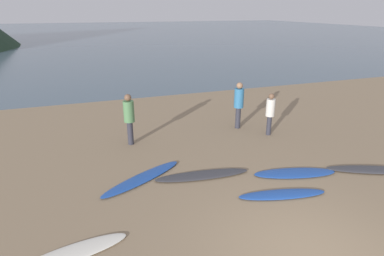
# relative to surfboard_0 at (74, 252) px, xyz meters

# --- Properties ---
(ground_plane) EXTENTS (120.00, 120.00, 0.20)m
(ground_plane) POSITION_rel_surfboard_0_xyz_m (4.13, 8.33, -0.13)
(ground_plane) COLOR #8C7559
(ground_plane) RESTS_ON ground
(ocean_water) EXTENTS (140.00, 100.00, 0.01)m
(ocean_water) POSITION_rel_surfboard_0_xyz_m (4.13, 60.80, -0.03)
(ocean_water) COLOR #475B6B
(ocean_water) RESTS_ON ground
(surfboard_0) EXTENTS (2.10, 0.87, 0.06)m
(surfboard_0) POSITION_rel_surfboard_0_xyz_m (0.00, 0.00, 0.00)
(surfboard_0) COLOR silver
(surfboard_0) RESTS_ON ground
(surfboard_1) EXTENTS (2.55, 1.73, 0.09)m
(surfboard_1) POSITION_rel_surfboard_0_xyz_m (1.78, 2.36, 0.01)
(surfboard_1) COLOR #1E479E
(surfboard_1) RESTS_ON ground
(surfboard_2) EXTENTS (2.69, 0.80, 0.09)m
(surfboard_2) POSITION_rel_surfboard_0_xyz_m (3.37, 1.97, 0.01)
(surfboard_2) COLOR #333338
(surfboard_2) RESTS_ON ground
(surfboard_3) EXTENTS (2.27, 0.91, 0.07)m
(surfboard_3) POSITION_rel_surfboard_0_xyz_m (4.89, 0.41, 0.01)
(surfboard_3) COLOR #1E479E
(surfboard_3) RESTS_ON ground
(surfboard_4) EXTENTS (2.40, 1.15, 0.08)m
(surfboard_4) POSITION_rel_surfboard_0_xyz_m (5.86, 1.23, 0.01)
(surfboard_4) COLOR #1E479E
(surfboard_4) RESTS_ON ground
(surfboard_5) EXTENTS (2.65, 1.51, 0.10)m
(surfboard_5) POSITION_rel_surfboard_0_xyz_m (8.10, 0.63, 0.02)
(surfboard_5) COLOR #333338
(surfboard_5) RESTS_ON ground
(person_0) EXTENTS (0.36, 0.36, 1.79)m
(person_0) POSITION_rel_surfboard_0_xyz_m (6.06, 5.12, 1.03)
(person_0) COLOR #2D2D38
(person_0) RESTS_ON ground
(person_1) EXTENTS (0.31, 0.31, 1.56)m
(person_1) POSITION_rel_surfboard_0_xyz_m (6.80, 4.10, 0.89)
(person_1) COLOR #2D2D38
(person_1) RESTS_ON ground
(person_2) EXTENTS (0.36, 0.36, 1.76)m
(person_2) POSITION_rel_surfboard_0_xyz_m (1.88, 4.90, 1.01)
(person_2) COLOR #2D2D38
(person_2) RESTS_ON ground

